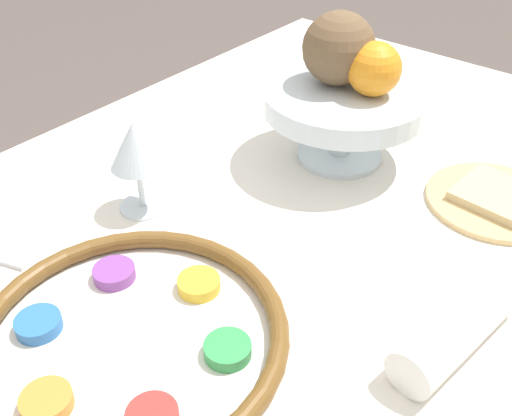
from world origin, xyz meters
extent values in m
cylinder|color=silver|center=(-0.10, -0.02, 0.76)|extent=(0.31, 0.31, 0.01)
torus|color=brown|center=(-0.10, -0.02, 0.77)|extent=(0.31, 0.31, 0.02)
cylinder|color=gold|center=(0.00, -0.02, 0.77)|extent=(0.05, 0.05, 0.01)
cylinder|color=#844299|center=(-0.05, 0.07, 0.77)|extent=(0.05, 0.05, 0.01)
cylinder|color=#2D6BB7|center=(-0.14, 0.07, 0.77)|extent=(0.05, 0.05, 0.01)
cylinder|color=orange|center=(-0.19, -0.02, 0.77)|extent=(0.05, 0.05, 0.01)
cylinder|color=#33934C|center=(-0.05, -0.10, 0.77)|extent=(0.05, 0.05, 0.01)
cylinder|color=silver|center=(0.07, 0.15, 0.75)|extent=(0.06, 0.06, 0.00)
cylinder|color=silver|center=(0.07, 0.15, 0.79)|extent=(0.01, 0.01, 0.06)
cone|color=silver|center=(0.07, 0.15, 0.85)|extent=(0.07, 0.07, 0.06)
cylinder|color=silver|center=(0.34, 0.02, 0.76)|extent=(0.12, 0.12, 0.01)
cylinder|color=silver|center=(0.34, 0.02, 0.79)|extent=(0.03, 0.03, 0.07)
cylinder|color=silver|center=(0.34, 0.02, 0.84)|extent=(0.23, 0.23, 0.03)
sphere|color=orange|center=(0.35, -0.01, 0.90)|extent=(0.07, 0.07, 0.07)
sphere|color=brown|center=(0.35, 0.05, 0.91)|extent=(0.10, 0.10, 0.10)
cylinder|color=tan|center=(0.37, -0.20, 0.76)|extent=(0.18, 0.18, 0.01)
cube|color=#D1B784|center=(0.37, -0.20, 0.77)|extent=(0.10, 0.10, 0.01)
cylinder|color=white|center=(0.11, -0.26, 0.78)|extent=(0.17, 0.07, 0.05)
camera|label=1|loc=(-0.32, -0.37, 1.22)|focal=42.00mm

